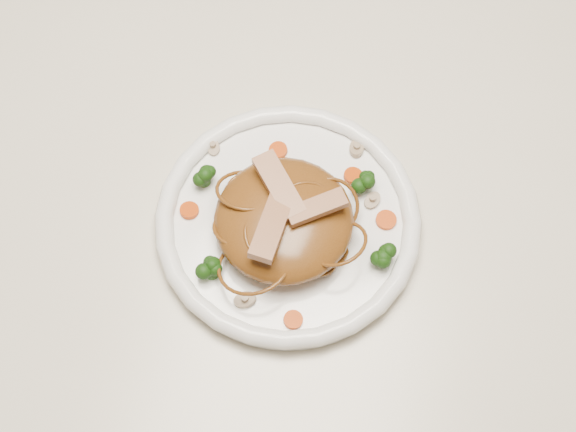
# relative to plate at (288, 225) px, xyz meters

# --- Properties ---
(ground) EXTENTS (4.00, 4.00, 0.00)m
(ground) POSITION_rel_plate_xyz_m (-0.04, 0.09, -0.76)
(ground) COLOR #522E1C
(ground) RESTS_ON ground
(table) EXTENTS (1.20, 0.80, 0.75)m
(table) POSITION_rel_plate_xyz_m (-0.04, 0.09, -0.11)
(table) COLOR beige
(table) RESTS_ON ground
(plate) EXTENTS (0.33, 0.33, 0.02)m
(plate) POSITION_rel_plate_xyz_m (0.00, 0.00, 0.00)
(plate) COLOR white
(plate) RESTS_ON table
(noodle_mound) EXTENTS (0.18, 0.18, 0.05)m
(noodle_mound) POSITION_rel_plate_xyz_m (-0.00, -0.01, 0.03)
(noodle_mound) COLOR brown
(noodle_mound) RESTS_ON plate
(chicken_a) EXTENTS (0.06, 0.05, 0.01)m
(chicken_a) POSITION_rel_plate_xyz_m (0.03, -0.00, 0.06)
(chicken_a) COLOR tan
(chicken_a) RESTS_ON noodle_mound
(chicken_b) EXTENTS (0.07, 0.07, 0.01)m
(chicken_b) POSITION_rel_plate_xyz_m (-0.01, 0.01, 0.07)
(chicken_b) COLOR tan
(chicken_b) RESTS_ON noodle_mound
(chicken_c) EXTENTS (0.03, 0.08, 0.01)m
(chicken_c) POSITION_rel_plate_xyz_m (-0.01, -0.03, 0.07)
(chicken_c) COLOR tan
(chicken_c) RESTS_ON noodle_mound
(broccoli_0) EXTENTS (0.03, 0.03, 0.03)m
(broccoli_0) POSITION_rel_plate_xyz_m (0.06, 0.06, 0.02)
(broccoli_0) COLOR #1A3F0D
(broccoli_0) RESTS_ON plate
(broccoli_1) EXTENTS (0.04, 0.04, 0.03)m
(broccoli_1) POSITION_rel_plate_xyz_m (-0.10, 0.02, 0.03)
(broccoli_1) COLOR #1A3F0D
(broccoli_1) RESTS_ON plate
(broccoli_2) EXTENTS (0.03, 0.03, 0.03)m
(broccoli_2) POSITION_rel_plate_xyz_m (-0.06, -0.08, 0.02)
(broccoli_2) COLOR #1A3F0D
(broccoli_2) RESTS_ON plate
(broccoli_3) EXTENTS (0.03, 0.03, 0.03)m
(broccoli_3) POSITION_rel_plate_xyz_m (0.10, -0.02, 0.02)
(broccoli_3) COLOR #1A3F0D
(broccoli_3) RESTS_ON plate
(carrot_0) EXTENTS (0.03, 0.03, 0.00)m
(carrot_0) POSITION_rel_plate_xyz_m (0.05, 0.07, 0.01)
(carrot_0) COLOR #C94C07
(carrot_0) RESTS_ON plate
(carrot_1) EXTENTS (0.02, 0.02, 0.00)m
(carrot_1) POSITION_rel_plate_xyz_m (-0.10, -0.02, 0.01)
(carrot_1) COLOR #C94C07
(carrot_1) RESTS_ON plate
(carrot_2) EXTENTS (0.03, 0.03, 0.00)m
(carrot_2) POSITION_rel_plate_xyz_m (0.10, 0.03, 0.01)
(carrot_2) COLOR #C94C07
(carrot_2) RESTS_ON plate
(carrot_3) EXTENTS (0.02, 0.02, 0.00)m
(carrot_3) POSITION_rel_plate_xyz_m (-0.03, 0.08, 0.01)
(carrot_3) COLOR #C94C07
(carrot_3) RESTS_ON plate
(carrot_4) EXTENTS (0.03, 0.03, 0.00)m
(carrot_4) POSITION_rel_plate_xyz_m (0.04, -0.10, 0.01)
(carrot_4) COLOR #C94C07
(carrot_4) RESTS_ON plate
(mushroom_0) EXTENTS (0.03, 0.03, 0.01)m
(mushroom_0) POSITION_rel_plate_xyz_m (-0.02, -0.10, 0.01)
(mushroom_0) COLOR tan
(mushroom_0) RESTS_ON plate
(mushroom_1) EXTENTS (0.03, 0.03, 0.01)m
(mushroom_1) POSITION_rel_plate_xyz_m (0.08, 0.05, 0.01)
(mushroom_1) COLOR tan
(mushroom_1) RESTS_ON plate
(mushroom_2) EXTENTS (0.03, 0.03, 0.01)m
(mushroom_2) POSITION_rel_plate_xyz_m (-0.10, 0.06, 0.01)
(mushroom_2) COLOR tan
(mushroom_2) RESTS_ON plate
(mushroom_3) EXTENTS (0.03, 0.03, 0.01)m
(mushroom_3) POSITION_rel_plate_xyz_m (0.05, 0.11, 0.01)
(mushroom_3) COLOR tan
(mushroom_3) RESTS_ON plate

